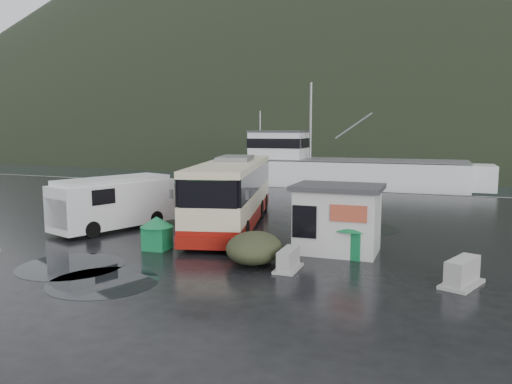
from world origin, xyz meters
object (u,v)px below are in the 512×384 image
at_px(jersey_barrier_c, 461,286).
at_px(waste_bin_left, 157,249).
at_px(waste_bin_right, 351,257).
at_px(fishing_trawler, 341,180).
at_px(coach_bus, 233,225).
at_px(ticket_kiosk, 337,252).
at_px(dome_tent, 254,263).
at_px(jersey_barrier_a, 288,270).
at_px(jersey_barrier_b, 328,250).
at_px(white_van, 115,229).

bearing_deg(jersey_barrier_c, waste_bin_left, 177.67).
relative_size(waste_bin_right, jersey_barrier_c, 0.88).
xyz_separation_m(jersey_barrier_c, fishing_trawler, (-10.61, 30.84, 0.00)).
height_order(coach_bus, ticket_kiosk, coach_bus).
height_order(dome_tent, jersey_barrier_a, dome_tent).
distance_m(coach_bus, waste_bin_left, 5.98).
bearing_deg(coach_bus, jersey_barrier_c, -45.80).
bearing_deg(jersey_barrier_b, white_van, 178.39).
bearing_deg(fishing_trawler, white_van, -103.66).
xyz_separation_m(waste_bin_left, jersey_barrier_a, (5.97, -0.83, 0.00)).
distance_m(white_van, waste_bin_right, 12.02).
height_order(coach_bus, white_van, coach_bus).
height_order(waste_bin_right, fishing_trawler, fishing_trawler).
bearing_deg(dome_tent, jersey_barrier_b, 53.68).
relative_size(dome_tent, ticket_kiosk, 0.83).
bearing_deg(jersey_barrier_b, jersey_barrier_c, -30.08).
bearing_deg(waste_bin_right, jersey_barrier_b, 148.71).
xyz_separation_m(white_van, fishing_trawler, (5.34, 27.61, 0.00)).
bearing_deg(waste_bin_right, ticket_kiosk, 140.34).
distance_m(waste_bin_left, dome_tent, 4.51).
xyz_separation_m(dome_tent, ticket_kiosk, (2.49, 2.77, 0.00)).
bearing_deg(white_van, fishing_trawler, 96.74).
height_order(coach_bus, waste_bin_right, coach_bus).
bearing_deg(coach_bus, waste_bin_left, -112.22).
bearing_deg(dome_tent, white_van, 160.21).
height_order(waste_bin_right, jersey_barrier_b, waste_bin_right).
distance_m(waste_bin_right, jersey_barrier_b, 1.28).
xyz_separation_m(white_van, dome_tent, (8.79, -3.16, 0.00)).
distance_m(jersey_barrier_c, fishing_trawler, 32.62).
xyz_separation_m(coach_bus, fishing_trawler, (0.34, 24.43, 0.00)).
distance_m(ticket_kiosk, fishing_trawler, 28.62).
distance_m(jersey_barrier_a, fishing_trawler, 31.58).
xyz_separation_m(waste_bin_left, dome_tent, (4.50, -0.40, 0.00)).
distance_m(coach_bus, ticket_kiosk, 7.22).
height_order(ticket_kiosk, jersey_barrier_a, ticket_kiosk).
height_order(waste_bin_right, dome_tent, waste_bin_right).
bearing_deg(waste_bin_right, fishing_trawler, 103.08).
height_order(ticket_kiosk, fishing_trawler, fishing_trawler).
distance_m(dome_tent, jersey_barrier_b, 3.54).
height_order(white_van, ticket_kiosk, ticket_kiosk).
xyz_separation_m(dome_tent, jersey_barrier_a, (1.48, -0.43, 0.00)).
bearing_deg(ticket_kiosk, jersey_barrier_b, 166.15).
bearing_deg(waste_bin_right, dome_tent, -145.51).
distance_m(dome_tent, jersey_barrier_c, 7.16).
height_order(coach_bus, waste_bin_left, coach_bus).
bearing_deg(dome_tent, ticket_kiosk, 48.08).
bearing_deg(jersey_barrier_c, coach_bus, 149.64).
xyz_separation_m(coach_bus, jersey_barrier_b, (5.89, -3.48, 0.00)).
relative_size(coach_bus, waste_bin_left, 9.07).
bearing_deg(waste_bin_left, white_van, 147.22).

